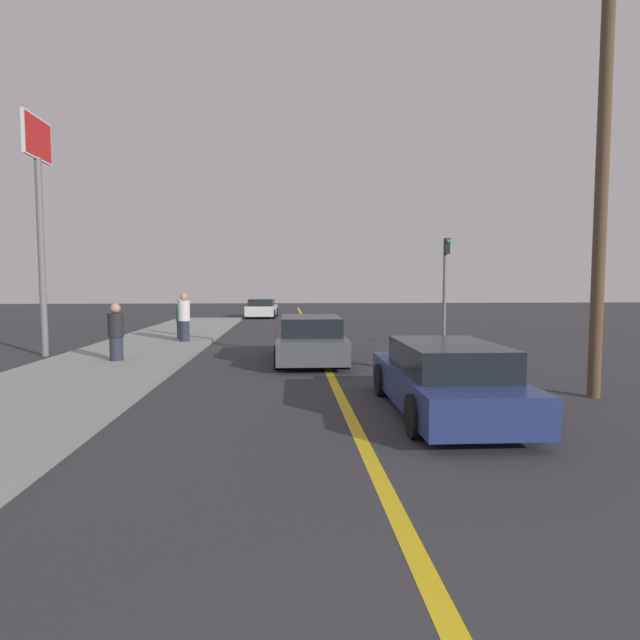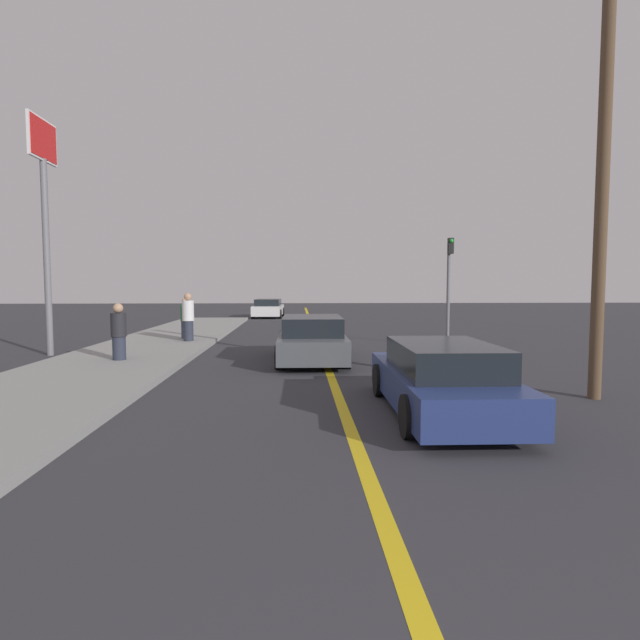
{
  "view_description": "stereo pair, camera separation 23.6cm",
  "coord_description": "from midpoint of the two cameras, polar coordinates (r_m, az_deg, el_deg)",
  "views": [
    {
      "loc": [
        -1.05,
        -0.25,
        2.23
      ],
      "look_at": [
        -0.26,
        11.77,
        1.38
      ],
      "focal_mm": 28.0,
      "sensor_mm": 36.0,
      "label": 1
    },
    {
      "loc": [
        -0.82,
        -0.26,
        2.23
      ],
      "look_at": [
        -0.26,
        11.77,
        1.38
      ],
      "focal_mm": 28.0,
      "sensor_mm": 36.0,
      "label": 2
    }
  ],
  "objects": [
    {
      "name": "traffic_light",
      "position": [
        18.3,
        13.75,
        4.42
      ],
      "size": [
        0.18,
        0.4,
        3.86
      ],
      "color": "slate",
      "rests_on": "ground_plane"
    },
    {
      "name": "car_far_distant",
      "position": [
        34.25,
        -6.86,
        1.32
      ],
      "size": [
        2.12,
        4.16,
        1.25
      ],
      "rotation": [
        0.0,
        0.0,
        -0.04
      ],
      "color": "silver",
      "rests_on": "ground_plane"
    },
    {
      "name": "sidewalk_left",
      "position": [
        16.86,
        -20.84,
        -3.55
      ],
      "size": [
        3.91,
        31.44,
        0.16
      ],
      "color": "gray",
      "rests_on": "ground_plane"
    },
    {
      "name": "car_ahead_center",
      "position": [
        14.52,
        -1.56,
        -2.24
      ],
      "size": [
        2.05,
        4.57,
        1.32
      ],
      "rotation": [
        0.0,
        0.0,
        -0.01
      ],
      "color": "#4C5156",
      "rests_on": "ground_plane"
    },
    {
      "name": "utility_pole",
      "position": [
        11.24,
        28.92,
        12.15
      ],
      "size": [
        0.24,
        0.24,
        7.83
      ],
      "color": "brown",
      "rests_on": "ground_plane"
    },
    {
      "name": "pedestrian_far_standing",
      "position": [
        18.99,
        -15.61,
        0.28
      ],
      "size": [
        0.42,
        0.42,
        1.77
      ],
      "color": "#282D3D",
      "rests_on": "sidewalk_left"
    },
    {
      "name": "pedestrian_mid_group",
      "position": [
        14.79,
        -22.71,
        -1.33
      ],
      "size": [
        0.42,
        0.42,
        1.57
      ],
      "color": "#282D3D",
      "rests_on": "sidewalk_left"
    },
    {
      "name": "roadside_sign",
      "position": [
        18.04,
        -29.81,
        13.33
      ],
      "size": [
        0.2,
        1.67,
        7.33
      ],
      "color": "slate",
      "rests_on": "ground_plane"
    },
    {
      "name": "pedestrian_by_sign",
      "position": [
        19.9,
        -15.97,
        0.15
      ],
      "size": [
        0.34,
        0.34,
        1.55
      ],
      "color": "#282D3D",
      "rests_on": "sidewalk_left"
    },
    {
      "name": "car_near_right_lane",
      "position": [
        8.9,
        13.33,
        -6.56
      ],
      "size": [
        1.92,
        4.52,
        1.25
      ],
      "rotation": [
        0.0,
        0.0,
        -0.01
      ],
      "color": "navy",
      "rests_on": "ground_plane"
    },
    {
      "name": "road_center_line",
      "position": [
        18.42,
        -0.83,
        -2.9
      ],
      "size": [
        0.2,
        60.0,
        0.01
      ],
      "color": "gold",
      "rests_on": "ground_plane"
    }
  ]
}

